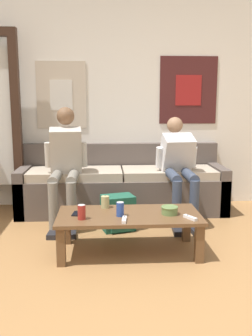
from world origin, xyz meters
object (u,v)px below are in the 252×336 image
(backpack, at_px, (118,214))
(ceramic_bowl, at_px, (170,210))
(coffee_table, at_px, (129,220))
(cell_phone, at_px, (77,214))
(game_controller_near_right, at_px, (190,218))
(person_seated_adult, at_px, (65,161))
(drink_can_red, at_px, (82,212))
(game_controller_near_left, at_px, (124,220))
(person_seated_teen, at_px, (179,164))
(pillar_candle, at_px, (105,202))
(drink_can_blue, at_px, (120,209))
(couch, at_px, (122,187))

(backpack, distance_m, ceramic_bowl, 0.78)
(coffee_table, distance_m, cell_phone, 0.46)
(coffee_table, xyz_separation_m, game_controller_near_right, (0.50, -0.17, 0.07))
(coffee_table, xyz_separation_m, person_seated_adult, (-0.63, 0.89, 0.39))
(cell_phone, bearing_deg, coffee_table, -2.66)
(ceramic_bowl, distance_m, drink_can_red, 0.76)
(ceramic_bowl, relative_size, drink_can_red, 1.21)
(drink_can_red, xyz_separation_m, game_controller_near_left, (0.35, -0.07, -0.05))
(person_seated_teen, height_order, backpack, person_seated_teen)
(coffee_table, height_order, pillar_candle, pillar_candle)
(person_seated_teen, distance_m, drink_can_blue, 1.21)
(ceramic_bowl, bearing_deg, drink_can_red, -172.75)
(ceramic_bowl, xyz_separation_m, pillar_candle, (-0.56, 0.23, 0.01))
(pillar_candle, height_order, game_controller_near_right, pillar_candle)
(ceramic_bowl, distance_m, game_controller_near_right, 0.21)
(backpack, bearing_deg, cell_phone, -124.08)
(couch, xyz_separation_m, person_seated_teen, (0.61, -0.37, 0.34))
(person_seated_adult, relative_size, cell_phone, 8.74)
(person_seated_teen, bearing_deg, coffee_table, -124.01)
(backpack, relative_size, ceramic_bowl, 2.49)
(couch, bearing_deg, person_seated_adult, -148.40)
(pillar_candle, relative_size, game_controller_near_right, 0.85)
(ceramic_bowl, bearing_deg, coffee_table, 175.26)
(cell_phone, bearing_deg, ceramic_bowl, -3.56)
(backpack, distance_m, pillar_candle, 0.47)
(person_seated_teen, xyz_separation_m, cell_phone, (-1.07, -0.89, -0.27))
(drink_can_blue, bearing_deg, couch, 86.49)
(couch, relative_size, game_controller_near_right, 17.13)
(coffee_table, height_order, drink_can_red, drink_can_red)
(person_seated_teen, relative_size, game_controller_near_right, 7.98)
(ceramic_bowl, xyz_separation_m, cell_phone, (-0.81, 0.05, -0.03))
(couch, height_order, ceramic_bowl, couch)
(pillar_candle, distance_m, game_controller_near_left, 0.43)
(person_seated_teen, height_order, pillar_candle, person_seated_teen)
(coffee_table, distance_m, person_seated_adult, 1.16)
(couch, distance_m, person_seated_teen, 0.79)
(coffee_table, height_order, backpack, backpack)
(ceramic_bowl, bearing_deg, backpack, 124.31)
(drink_can_red, relative_size, game_controller_near_right, 0.87)
(drink_can_blue, xyz_separation_m, drink_can_red, (-0.32, -0.07, 0.00))
(game_controller_near_left, bearing_deg, pillar_candle, 111.23)
(person_seated_adult, bearing_deg, game_controller_near_right, -43.17)
(couch, distance_m, game_controller_near_right, 1.54)
(coffee_table, height_order, cell_phone, cell_phone)
(couch, height_order, game_controller_near_right, couch)
(couch, distance_m, cell_phone, 1.34)
(game_controller_near_left, xyz_separation_m, game_controller_near_right, (0.55, 0.02, 0.00))
(backpack, bearing_deg, coffee_table, -83.16)
(person_seated_teen, bearing_deg, backpack, -154.87)
(couch, relative_size, drink_can_red, 19.71)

